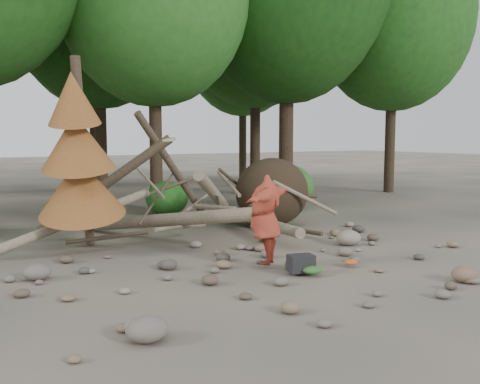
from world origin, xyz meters
TOP-DOWN VIEW (x-y plane):
  - ground at (0.00, 0.00)m, footprint 120.00×120.00m
  - deadfall_pile at (2.02, 4.24)m, footprint 8.55×5.24m
  - dead_conifer at (-3.12, 3.37)m, footprint 2.06×2.16m
  - bush_mid at (0.80, 7.80)m, footprint 1.40×1.40m
  - bush_right at (5.00, 7.00)m, footprint 2.00×2.00m
  - frisbee_thrower at (-0.27, 0.30)m, footprint 3.08×1.81m
  - backpack at (0.03, -0.49)m, footprint 0.54×0.42m
  - cloth_green at (0.14, -0.70)m, footprint 0.39×0.33m
  - cloth_orange at (1.23, -0.55)m, footprint 0.30×0.24m
  - boulder_front_left at (-3.67, -2.14)m, footprint 0.56×0.50m
  - boulder_front_right at (2.24, -2.40)m, footprint 0.48×0.43m
  - boulder_mid_right at (2.66, 1.11)m, footprint 0.61×0.55m
  - boulder_mid_left at (-4.34, 1.64)m, footprint 0.50×0.45m

SIDE VIEW (x-z plane):
  - ground at x=0.00m, z-range 0.00..0.00m
  - cloth_orange at x=1.23m, z-range 0.00..0.11m
  - cloth_green at x=0.14m, z-range 0.00..0.15m
  - boulder_front_right at x=2.24m, z-range 0.00..0.29m
  - boulder_mid_left at x=-4.34m, z-range 0.00..0.30m
  - backpack at x=0.03m, z-range 0.00..0.32m
  - boulder_front_left at x=-3.67m, z-range 0.00..0.34m
  - boulder_mid_right at x=2.66m, z-range 0.00..0.37m
  - bush_mid at x=0.80m, z-range 0.00..1.12m
  - bush_right at x=5.00m, z-range 0.00..1.60m
  - deadfall_pile at x=2.02m, z-range -0.70..2.60m
  - frisbee_thrower at x=-0.27m, z-range -0.29..2.23m
  - dead_conifer at x=-3.12m, z-range -0.06..4.29m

